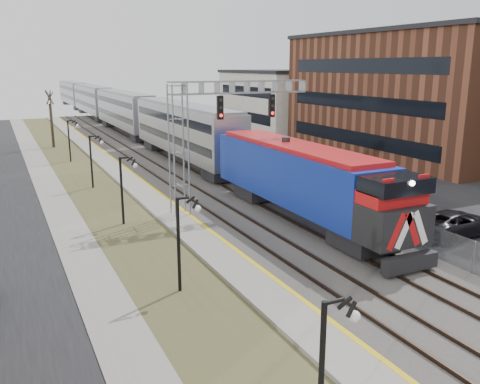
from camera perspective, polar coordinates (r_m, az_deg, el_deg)
sidewalk at (r=36.66m, az=-19.97°, el=-1.04°), size 2.00×120.00×0.08m
grass_median at (r=37.03m, az=-15.37°, el=-0.55°), size 4.00×120.00×0.06m
platform at (r=37.62m, az=-10.89°, el=0.07°), size 2.00×120.00×0.24m
ballast_bed at (r=39.14m, az=-3.81°, el=0.80°), size 8.00×120.00×0.20m
parking_lot at (r=44.89m, az=10.56°, el=2.20°), size 16.00×120.00×0.04m
platform_edge at (r=37.82m, az=-9.62°, el=0.39°), size 0.24×120.00×0.01m
track_near at (r=38.42m, az=-6.58°, el=0.76°), size 1.58×120.00×0.15m
track_far at (r=39.66m, az=-1.81°, el=1.26°), size 1.58×120.00×0.15m
train at (r=73.25m, az=-13.40°, el=8.88°), size 3.00×108.65×5.33m
signal_gantry at (r=30.76m, az=-3.91°, el=7.56°), size 9.00×1.07×8.15m
lampposts at (r=20.88m, az=-7.16°, el=-5.77°), size 0.14×62.14×4.00m
fence at (r=40.69m, az=1.67°, el=2.35°), size 0.04×120.00×1.60m
car_lot_c at (r=29.88m, az=23.01°, el=-3.31°), size 5.24×2.73×1.41m
car_lot_d at (r=37.84m, az=14.44°, el=0.82°), size 4.81×2.31×1.35m
car_lot_e at (r=44.20m, az=4.63°, el=3.11°), size 4.43×3.10×1.40m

